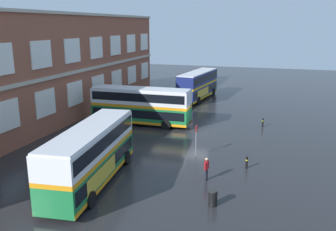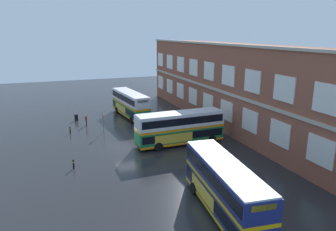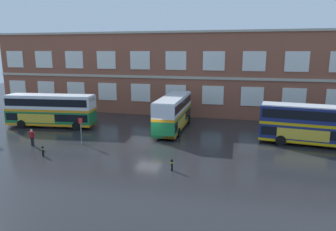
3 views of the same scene
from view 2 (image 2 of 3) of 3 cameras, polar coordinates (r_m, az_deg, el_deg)
name	(u,v)px [view 2 (image 2 of 3)]	position (r m, az deg, el deg)	size (l,w,h in m)	color
ground_plane	(142,145)	(39.28, -4.69, -5.40)	(120.00, 120.00, 0.00)	#232326
brick_terminal_building	(242,87)	(46.98, 13.24, 5.09)	(53.29, 8.19, 12.15)	brown
double_decker_near	(130,104)	(52.28, -6.83, 2.12)	(11.22, 3.83, 4.07)	#197038
double_decker_middle	(180,127)	(38.99, 2.17, -2.18)	(3.04, 11.05, 4.07)	#197038
double_decker_far	(224,187)	(24.92, 10.14, -12.63)	(11.22, 3.80, 4.07)	navy
waiting_passenger	(86,120)	(48.57, -14.59, -0.72)	(0.64, 0.28, 1.70)	black
bus_stand_flag	(103,122)	(44.31, -11.64, -1.08)	(0.44, 0.10, 2.70)	slate
station_litter_bin	(76,117)	(51.97, -16.25, -0.30)	(0.60, 0.60, 1.03)	black
safety_bollard_west	(70,130)	(45.59, -17.29, -2.51)	(0.19, 0.19, 0.95)	black
safety_bollard_east	(74,164)	(34.04, -16.72, -8.38)	(0.19, 0.19, 0.95)	black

